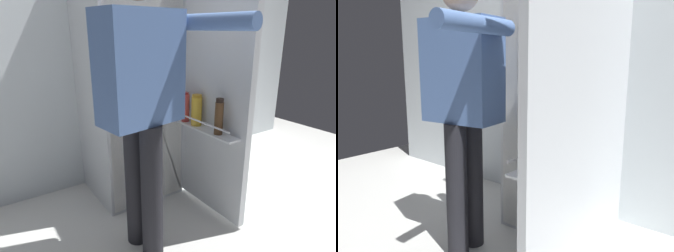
{
  "view_description": "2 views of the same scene",
  "coord_description": "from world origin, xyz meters",
  "views": [
    {
      "loc": [
        -0.96,
        -1.41,
        1.24
      ],
      "look_at": [
        -0.03,
        -0.04,
        0.69
      ],
      "focal_mm": 31.49,
      "sensor_mm": 36.0,
      "label": 1
    },
    {
      "loc": [
        1.12,
        -1.4,
        1.13
      ],
      "look_at": [
        -0.01,
        -0.04,
        0.77
      ],
      "focal_mm": 36.44,
      "sensor_mm": 36.0,
      "label": 2
    }
  ],
  "objects": [
    {
      "name": "person",
      "position": [
        -0.25,
        -0.12,
        0.93
      ],
      "size": [
        0.59,
        0.68,
        1.56
      ],
      "color": "black",
      "rests_on": "ground_plane"
    },
    {
      "name": "ground_plane",
      "position": [
        0.0,
        0.0,
        0.0
      ],
      "size": [
        5.34,
        5.34,
        0.0
      ],
      "primitive_type": "plane",
      "color": "silver"
    },
    {
      "name": "kitchen_wall",
      "position": [
        0.0,
        0.87,
        1.3
      ],
      "size": [
        4.4,
        0.1,
        2.59
      ],
      "primitive_type": "cube",
      "color": "silver",
      "rests_on": "ground_plane"
    },
    {
      "name": "refrigerator",
      "position": [
        0.02,
        0.49,
        0.89
      ],
      "size": [
        0.65,
        1.17,
        1.78
      ],
      "color": "silver",
      "rests_on": "ground_plane"
    }
  ]
}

